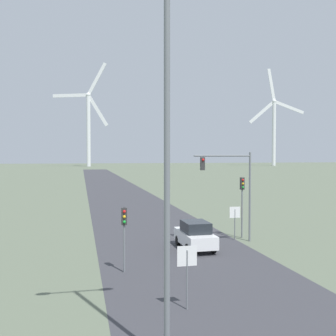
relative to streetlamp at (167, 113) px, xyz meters
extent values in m
cube|color=#38383D|center=(3.51, 41.93, -7.34)|extent=(10.00, 240.00, 0.01)
cylinder|color=slate|center=(0.00, 0.00, -1.37)|extent=(0.18, 0.18, 11.94)
cylinder|color=slate|center=(1.63, 3.74, -6.16)|extent=(0.07, 0.07, 2.37)
cube|color=white|center=(1.63, 3.73, -5.20)|extent=(0.81, 0.01, 0.81)
cube|color=red|center=(1.63, 3.74, -5.20)|extent=(0.76, 0.02, 0.76)
cylinder|color=slate|center=(8.39, 15.35, -6.22)|extent=(0.07, 0.07, 2.24)
cube|color=white|center=(8.39, 15.34, -5.33)|extent=(0.81, 0.01, 0.81)
cube|color=red|center=(8.39, 15.35, -5.33)|extent=(0.76, 0.02, 0.76)
cylinder|color=slate|center=(-0.26, 9.24, -5.65)|extent=(0.11, 0.11, 3.39)
cube|color=#2D2D2D|center=(-0.26, 9.24, -4.40)|extent=(0.28, 0.24, 0.90)
sphere|color=red|center=(-0.26, 9.11, -4.13)|extent=(0.16, 0.16, 0.16)
sphere|color=gold|center=(-0.26, 9.11, -4.40)|extent=(0.16, 0.16, 0.16)
sphere|color=green|center=(-0.26, 9.11, -4.67)|extent=(0.16, 0.16, 0.16)
cylinder|color=slate|center=(9.19, 15.92, -5.10)|extent=(0.11, 0.11, 4.49)
cube|color=#2D2D2D|center=(9.19, 15.92, -3.30)|extent=(0.28, 0.24, 0.90)
sphere|color=red|center=(9.19, 15.78, -3.03)|extent=(0.16, 0.16, 0.16)
sphere|color=gold|center=(9.19, 15.78, -3.30)|extent=(0.16, 0.16, 0.16)
sphere|color=green|center=(9.19, 15.78, -3.57)|extent=(0.16, 0.16, 0.16)
cylinder|color=slate|center=(9.27, 14.75, -4.17)|extent=(0.14, 0.14, 6.34)
cylinder|color=slate|center=(7.20, 14.75, -1.25)|extent=(4.14, 0.12, 0.12)
cube|color=#2D2D2D|center=(5.75, 14.75, -1.80)|extent=(0.28, 0.24, 0.90)
sphere|color=red|center=(5.75, 14.61, -1.53)|extent=(0.18, 0.18, 0.18)
cube|color=white|center=(4.81, 13.36, -6.61)|extent=(1.88, 4.13, 0.80)
cube|color=#1E2328|center=(4.81, 13.21, -5.86)|extent=(1.60, 2.13, 0.70)
cylinder|color=black|center=(3.98, 14.64, -7.01)|extent=(0.22, 0.66, 0.66)
cylinder|color=black|center=(5.64, 14.64, -7.01)|extent=(0.22, 0.66, 0.66)
cylinder|color=black|center=(3.98, 12.09, -7.01)|extent=(0.22, 0.66, 0.66)
cylinder|color=black|center=(5.64, 12.09, -7.01)|extent=(0.22, 0.66, 0.66)
cylinder|color=silver|center=(1.85, 209.48, 12.27)|extent=(2.20, 2.20, 39.23)
sphere|color=silver|center=(1.85, 209.48, 31.89)|extent=(2.60, 2.60, 2.60)
cube|color=silver|center=(6.57, 208.23, 40.79)|extent=(10.49, 3.23, 17.52)
cube|color=silver|center=(-7.96, 212.08, 31.67)|extent=(18.53, 5.36, 2.21)
cube|color=silver|center=(6.94, 208.13, 23.21)|extent=(11.14, 3.40, 17.18)
cylinder|color=silver|center=(110.08, 203.86, 11.75)|extent=(2.20, 2.20, 38.19)
sphere|color=silver|center=(110.08, 203.86, 30.85)|extent=(2.60, 2.60, 2.60)
cube|color=silver|center=(102.45, 204.59, 24.31)|extent=(15.48, 1.96, 13.61)
cube|color=silver|center=(119.54, 202.97, 27.49)|extent=(18.34, 2.24, 7.99)
cube|color=silver|center=(108.25, 204.04, 40.76)|extent=(5.23, 0.99, 18.86)
camera|label=1|loc=(-2.44, -11.12, -1.22)|focal=42.00mm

